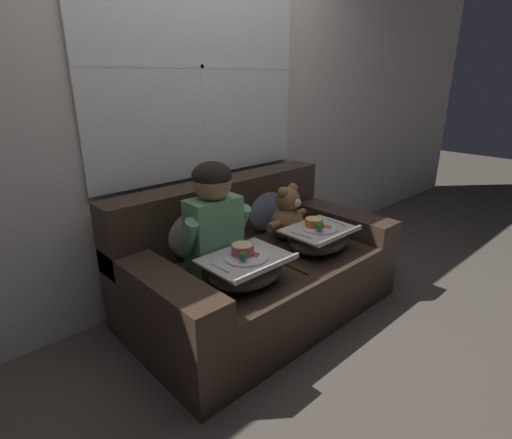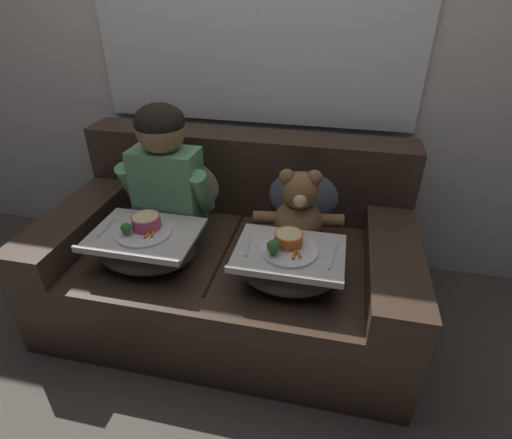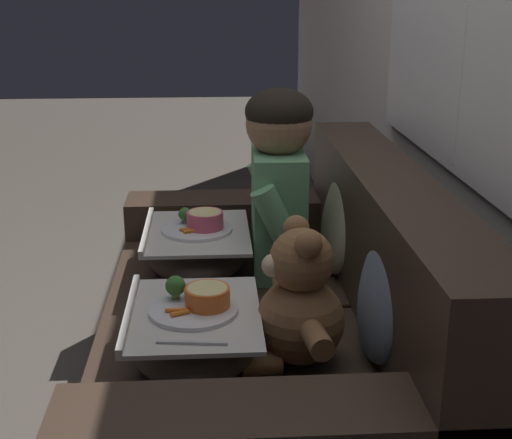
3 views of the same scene
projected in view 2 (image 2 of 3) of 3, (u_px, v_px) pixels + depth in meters
The scene contains 9 objects.
ground_plane at pixel (232, 307), 2.13m from camera, with size 14.00×14.00×0.00m, color #4C443D.
wall_back_with_window at pixel (256, 23), 1.96m from camera, with size 8.00×0.08×2.60m.
couch at pixel (233, 255), 2.03m from camera, with size 1.71×0.99×0.83m.
throw_pillow_behind_child at pixel (186, 175), 2.13m from camera, with size 0.41×0.20×0.43m.
throw_pillow_behind_teddy at pixel (304, 187), 2.01m from camera, with size 0.39×0.19×0.40m.
child_figure at pixel (165, 166), 1.86m from camera, with size 0.45×0.23×0.64m.
teddy_bear at pixel (298, 215), 1.83m from camera, with size 0.42×0.30×0.39m.
lap_tray_child at pixel (146, 246), 1.76m from camera, with size 0.46×0.36×0.22m.
lap_tray_teddy at pixel (288, 265), 1.65m from camera, with size 0.44×0.35×0.23m.
Camera 2 is at (0.47, -1.51, 1.50)m, focal length 28.00 mm.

